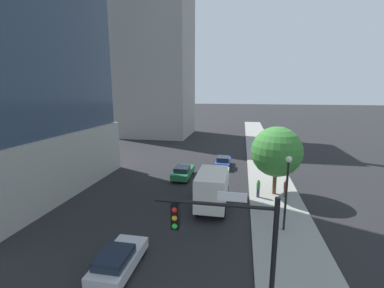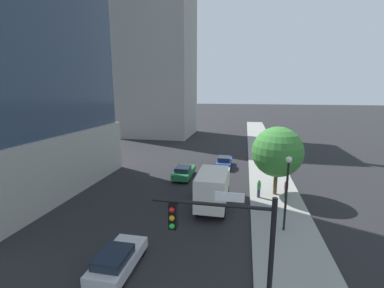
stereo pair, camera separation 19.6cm
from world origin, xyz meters
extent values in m
cube|color=gray|center=(7.61, 20.00, 0.07)|extent=(4.75, 120.00, 0.15)
cube|color=#9E9B93|center=(-14.99, 51.39, 17.77)|extent=(15.35, 13.83, 35.54)
cube|color=gold|center=(-10.38, 47.25, 22.41)|extent=(0.90, 0.90, 44.82)
cylinder|color=black|center=(5.64, 2.81, 3.19)|extent=(0.20, 0.20, 6.09)
cylinder|color=black|center=(3.31, 2.81, 5.79)|extent=(4.66, 0.14, 0.14)
cube|color=black|center=(1.81, 2.81, 5.16)|extent=(0.32, 0.36, 1.05)
sphere|color=red|center=(1.81, 2.62, 5.50)|extent=(0.22, 0.22, 0.22)
sphere|color=orange|center=(1.81, 2.62, 5.16)|extent=(0.22, 0.22, 0.22)
sphere|color=green|center=(1.81, 2.62, 4.82)|extent=(0.22, 0.22, 0.22)
cube|color=white|center=(4.01, 2.81, 6.14)|extent=(1.10, 0.04, 0.36)
cylinder|color=black|center=(7.53, 11.87, 2.69)|extent=(0.16, 0.16, 5.07)
sphere|color=silver|center=(7.53, 11.87, 5.40)|extent=(0.44, 0.44, 0.44)
cylinder|color=brown|center=(7.60, 18.79, 1.36)|extent=(0.36, 0.36, 2.43)
sphere|color=#387F33|center=(7.60, 18.79, 4.37)|extent=(4.78, 4.78, 4.78)
cube|color=#B7B7BC|center=(-2.28, 5.74, 0.58)|extent=(1.92, 4.26, 0.65)
cube|color=#19212D|center=(-2.28, 5.21, 1.15)|extent=(1.61, 2.17, 0.49)
cylinder|color=black|center=(-3.12, 7.19, 0.31)|extent=(0.22, 0.62, 0.62)
cylinder|color=black|center=(-1.44, 7.19, 0.31)|extent=(0.22, 0.62, 0.62)
cylinder|color=black|center=(-3.12, 4.30, 0.31)|extent=(0.22, 0.62, 0.62)
cylinder|color=black|center=(-1.44, 4.30, 0.31)|extent=(0.22, 0.62, 0.62)
cube|color=#1E6638|center=(-2.28, 22.30, 0.62)|extent=(1.90, 4.74, 0.67)
cube|color=#19212D|center=(-2.28, 21.80, 1.21)|extent=(1.60, 2.03, 0.51)
cylinder|color=black|center=(-3.12, 23.91, 0.34)|extent=(0.22, 0.68, 0.68)
cylinder|color=black|center=(-1.44, 23.91, 0.34)|extent=(0.22, 0.68, 0.68)
cylinder|color=black|center=(-3.12, 20.69, 0.34)|extent=(0.22, 0.68, 0.68)
cylinder|color=black|center=(-1.44, 20.69, 0.34)|extent=(0.22, 0.68, 0.68)
cube|color=#233D9E|center=(2.00, 27.69, 0.60)|extent=(1.85, 4.39, 0.64)
cube|color=#19212D|center=(2.00, 27.29, 1.20)|extent=(1.55, 1.90, 0.56)
cylinder|color=black|center=(1.18, 29.19, 0.33)|extent=(0.22, 0.66, 0.66)
cylinder|color=black|center=(2.81, 29.19, 0.33)|extent=(0.22, 0.66, 0.66)
cylinder|color=black|center=(1.18, 26.20, 0.33)|extent=(0.22, 0.66, 0.66)
cylinder|color=black|center=(2.81, 26.20, 0.33)|extent=(0.22, 0.66, 0.66)
cube|color=silver|center=(2.00, 17.85, 1.61)|extent=(2.41, 1.92, 1.94)
cube|color=silver|center=(2.00, 14.35, 1.99)|extent=(2.41, 4.79, 2.70)
cylinder|color=black|center=(0.94, 17.85, 0.54)|extent=(0.30, 1.08, 1.08)
cylinder|color=black|center=(3.06, 17.85, 0.54)|extent=(0.30, 1.08, 1.08)
cylinder|color=black|center=(0.94, 13.15, 0.54)|extent=(0.30, 1.08, 1.08)
cylinder|color=black|center=(3.06, 13.15, 0.54)|extent=(0.30, 1.08, 1.08)
cylinder|color=brown|center=(8.54, 18.20, 0.54)|extent=(0.28, 0.28, 0.79)
cylinder|color=red|center=(8.54, 18.20, 1.24)|extent=(0.34, 0.34, 0.61)
sphere|color=tan|center=(8.54, 18.20, 1.66)|extent=(0.21, 0.21, 0.21)
cylinder|color=#38334C|center=(6.01, 17.63, 0.56)|extent=(0.28, 0.28, 0.83)
cylinder|color=green|center=(6.01, 17.63, 1.30)|extent=(0.34, 0.34, 0.64)
sphere|color=brown|center=(6.01, 17.63, 1.73)|extent=(0.22, 0.22, 0.22)
camera|label=1|loc=(4.25, -6.55, 10.03)|focal=24.64mm
camera|label=2|loc=(4.44, -6.51, 10.03)|focal=24.64mm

